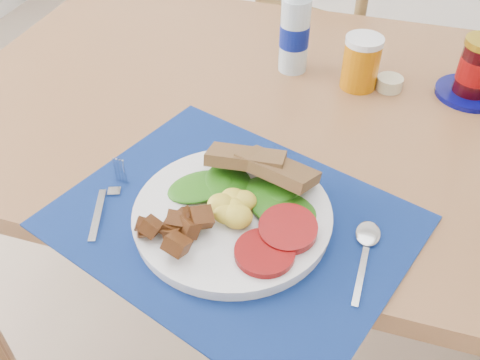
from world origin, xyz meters
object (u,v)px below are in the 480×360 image
Objects in this scene: breakfast_plate at (228,212)px; jam_on_saucer at (477,72)px; water_bottle at (295,29)px; juice_glass at (361,64)px; chair_far at (320,41)px.

breakfast_plate is 2.19× the size of jam_on_saucer.
water_bottle reaches higher than jam_on_saucer.
water_bottle is 0.16m from juice_glass.
jam_on_saucer is at bearing 8.26° from juice_glass.
jam_on_saucer is at bearing 0.67° from water_bottle.
jam_on_saucer is (0.22, 0.03, 0.00)m from juice_glass.
breakfast_plate is 1.41× the size of water_bottle.
chair_far is 0.73m from jam_on_saucer.
breakfast_plate is 0.49m from water_bottle.
juice_glass is at bearing -171.74° from jam_on_saucer.
chair_far is 4.91× the size of water_bottle.
chair_far is at bearing 94.89° from breakfast_plate.
water_bottle is at bearing -179.33° from jam_on_saucer.
juice_glass is 0.75× the size of jam_on_saucer.
water_bottle is (-0.01, 0.49, 0.07)m from breakfast_plate.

